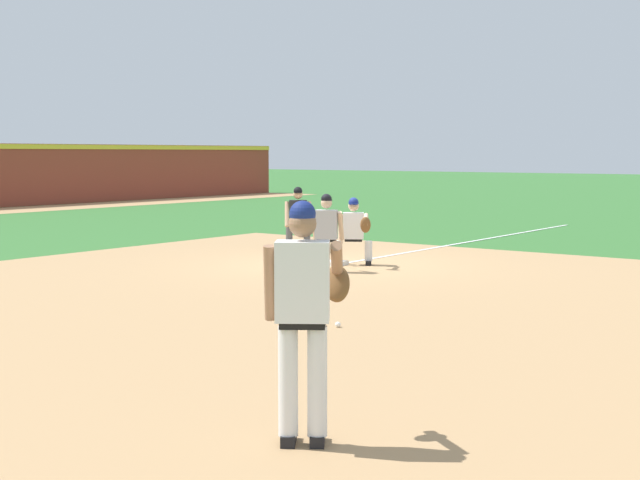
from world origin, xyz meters
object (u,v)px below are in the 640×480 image
object	(u,v)px
first_base_bag	(335,263)
baseball	(338,325)
first_baseman	(354,228)
umpire	(298,217)
pitcher	(305,307)
baserunner	(326,230)

from	to	relation	value
first_base_bag	baseball	size ratio (longest dim) A/B	5.14
first_baseman	umpire	distance (m)	2.72
baseball	first_baseman	world-z (taller)	first_baseman
baseball	pitcher	bearing A→B (deg)	-147.68
pitcher	first_base_bag	bearing A→B (deg)	34.38
baseball	pitcher	world-z (taller)	pitcher
pitcher	umpire	distance (m)	13.30
baserunner	pitcher	bearing A→B (deg)	-144.76
pitcher	baserunner	size ratio (longest dim) A/B	1.27
pitcher	baserunner	distance (m)	9.87
pitcher	first_baseman	size ratio (longest dim) A/B	1.39
first_base_bag	baserunner	world-z (taller)	baserunner
umpire	baseball	bearing A→B (deg)	-138.72
pitcher	first_baseman	xyz separation A→B (m)	(9.18, 5.83, -0.33)
baseball	first_baseman	size ratio (longest dim) A/B	0.06
first_base_bag	umpire	bearing A→B (deg)	54.63
baserunner	umpire	bearing A→B (deg)	46.68
first_base_bag	pitcher	size ratio (longest dim) A/B	0.20
baseball	umpire	bearing A→B (deg)	41.28
baseball	baserunner	xyz separation A→B (m)	(4.20, 3.25, 0.76)
baseball	pitcher	distance (m)	4.68
first_baseman	baserunner	bearing A→B (deg)	-173.18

